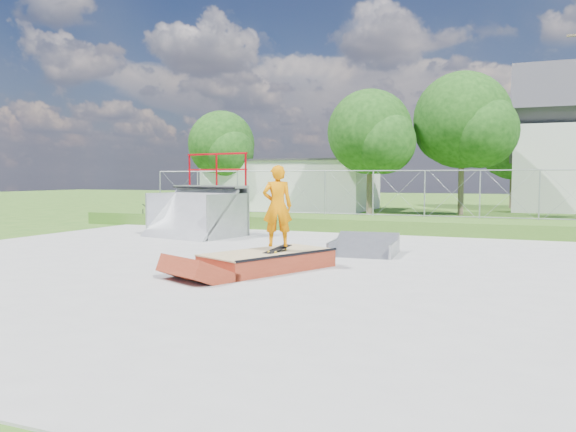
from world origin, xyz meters
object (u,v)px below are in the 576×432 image
object	(u,v)px
flat_bank_ramp	(364,246)
skater	(277,209)
quarter_pipe	(194,195)
grind_box	(268,261)

from	to	relation	value
flat_bank_ramp	skater	world-z (taller)	skater
flat_bank_ramp	skater	size ratio (longest dim) A/B	0.99
quarter_pipe	grind_box	bearing A→B (deg)	-33.46
grind_box	quarter_pipe	size ratio (longest dim) A/B	1.11
grind_box	quarter_pipe	bearing A→B (deg)	158.82
quarter_pipe	skater	world-z (taller)	quarter_pipe
grind_box	quarter_pipe	xyz separation A→B (m)	(-5.13, 5.32, 1.22)
quarter_pipe	flat_bank_ramp	world-z (taller)	quarter_pipe
quarter_pipe	skater	size ratio (longest dim) A/B	1.64
flat_bank_ramp	skater	bearing A→B (deg)	-114.39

